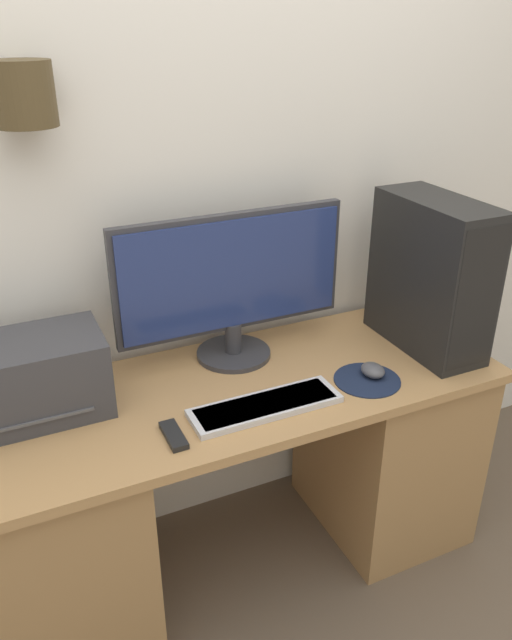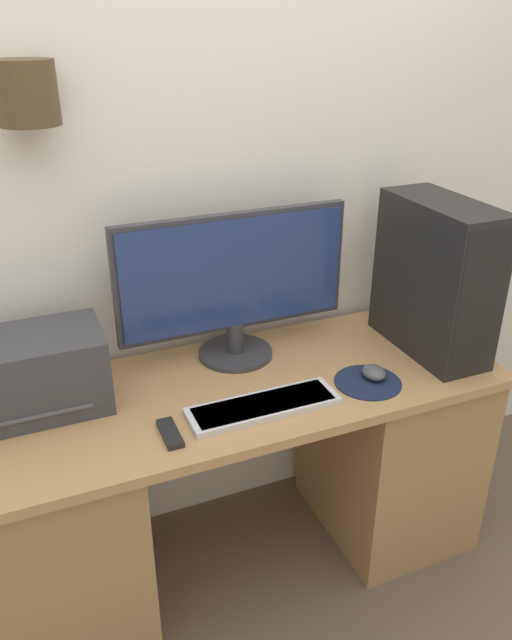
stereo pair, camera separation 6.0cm
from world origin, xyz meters
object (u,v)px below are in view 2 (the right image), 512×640
at_px(monitor, 234,281).
at_px(keyboard, 263,406).
at_px(computer_tower, 436,278).
at_px(printer, 30,374).
at_px(mouse, 374,372).
at_px(remote_control, 170,433).

xyz_separation_m(monitor, keyboard, (-0.04, -0.31, -0.25)).
distance_m(monitor, computer_tower, 0.63).
bearing_deg(printer, keyboard, -23.24).
xyz_separation_m(monitor, mouse, (0.33, -0.30, -0.23)).
bearing_deg(monitor, printer, -173.83).
bearing_deg(remote_control, printer, 138.85).
bearing_deg(monitor, computer_tower, -17.90).
height_order(monitor, computer_tower, computer_tower).
bearing_deg(mouse, keyboard, -177.42).
relative_size(monitor, remote_control, 5.85).
relative_size(monitor, mouse, 8.98).
height_order(keyboard, remote_control, keyboard).
distance_m(mouse, printer, 0.97).
relative_size(mouse, computer_tower, 0.17).
xyz_separation_m(keyboard, computer_tower, (0.64, 0.12, 0.23)).
distance_m(monitor, printer, 0.64).
xyz_separation_m(keyboard, mouse, (0.36, 0.02, 0.01)).
bearing_deg(printer, monitor, 6.17).
relative_size(mouse, printer, 0.20).
relative_size(keyboard, computer_tower, 0.88).
height_order(mouse, remote_control, mouse).
relative_size(mouse, remote_control, 0.65).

